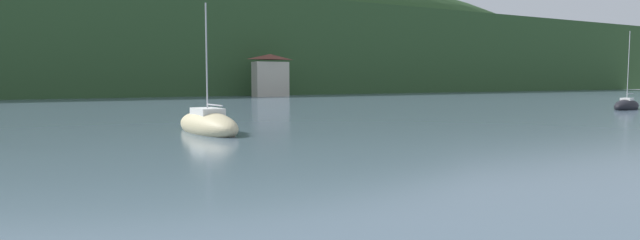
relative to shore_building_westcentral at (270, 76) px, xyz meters
The scene contains 4 objects.
wooded_hillside 36.19m from the shore_building_westcentral, 95.42° to the left, with size 352.00×50.24×55.21m.
shore_building_westcentral is the anchor object (origin of this frame).
sailboat_far_4 62.39m from the shore_building_westcentral, 73.51° to the right, with size 6.09×3.19×9.26m.
sailboat_far_8 68.90m from the shore_building_westcentral, 117.09° to the right, with size 3.00×8.17×8.81m.
Camera 1 is at (-10.19, 31.28, 3.45)m, focal length 29.13 mm.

